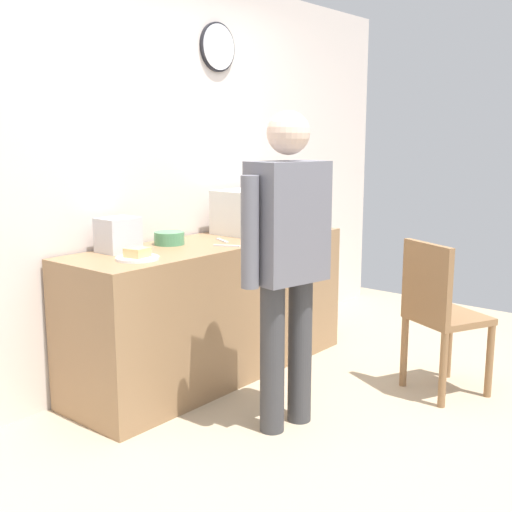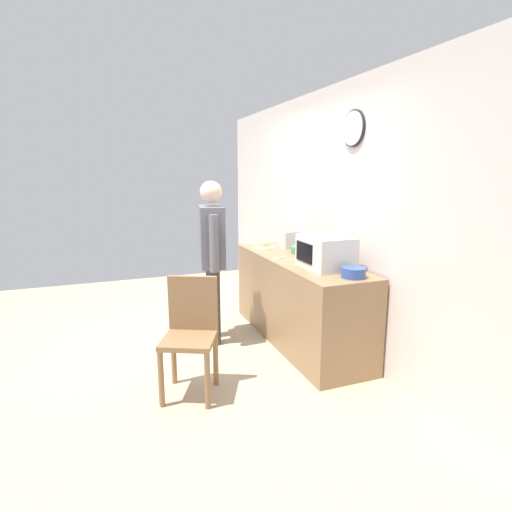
{
  "view_description": "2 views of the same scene",
  "coord_description": "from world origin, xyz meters",
  "px_view_note": "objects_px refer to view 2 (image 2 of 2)",
  "views": [
    {
      "loc": [
        -2.65,
        -1.56,
        1.55
      ],
      "look_at": [
        0.17,
        0.79,
        0.86
      ],
      "focal_mm": 44.58,
      "sensor_mm": 36.0,
      "label": 1
    },
    {
      "loc": [
        3.93,
        -0.67,
        1.75
      ],
      "look_at": [
        0.02,
        0.84,
        0.9
      ],
      "focal_mm": 28.66,
      "sensor_mm": 36.0,
      "label": 2
    }
  ],
  "objects_px": {
    "sandwich_plate": "(264,246)",
    "person_standing": "(212,250)",
    "salad_bowl": "(299,250)",
    "cereal_bowl": "(353,272)",
    "fork_utensil": "(298,260)",
    "spoon_utensil": "(279,258)",
    "microwave": "(326,252)",
    "wooden_chair": "(191,330)",
    "toaster": "(289,239)"
  },
  "relations": [
    {
      "from": "microwave",
      "to": "toaster",
      "type": "distance_m",
      "value": 1.08
    },
    {
      "from": "sandwich_plate",
      "to": "fork_utensil",
      "type": "xyz_separation_m",
      "value": [
        0.75,
        0.07,
        -0.02
      ]
    },
    {
      "from": "toaster",
      "to": "spoon_utensil",
      "type": "xyz_separation_m",
      "value": [
        0.54,
        -0.36,
        -0.1
      ]
    },
    {
      "from": "fork_utensil",
      "to": "sandwich_plate",
      "type": "bearing_deg",
      "value": -174.89
    },
    {
      "from": "microwave",
      "to": "salad_bowl",
      "type": "distance_m",
      "value": 0.72
    },
    {
      "from": "microwave",
      "to": "sandwich_plate",
      "type": "height_order",
      "value": "microwave"
    },
    {
      "from": "spoon_utensil",
      "to": "microwave",
      "type": "bearing_deg",
      "value": 23.23
    },
    {
      "from": "cereal_bowl",
      "to": "spoon_utensil",
      "type": "distance_m",
      "value": 0.97
    },
    {
      "from": "salad_bowl",
      "to": "fork_utensil",
      "type": "distance_m",
      "value": 0.35
    },
    {
      "from": "microwave",
      "to": "cereal_bowl",
      "type": "relative_size",
      "value": 2.42
    },
    {
      "from": "microwave",
      "to": "fork_utensil",
      "type": "xyz_separation_m",
      "value": [
        -0.41,
        -0.07,
        -0.15
      ]
    },
    {
      "from": "person_standing",
      "to": "wooden_chair",
      "type": "height_order",
      "value": "person_standing"
    },
    {
      "from": "salad_bowl",
      "to": "person_standing",
      "type": "bearing_deg",
      "value": -93.77
    },
    {
      "from": "microwave",
      "to": "toaster",
      "type": "xyz_separation_m",
      "value": [
        -1.07,
        0.13,
        -0.05
      ]
    },
    {
      "from": "fork_utensil",
      "to": "spoon_utensil",
      "type": "xyz_separation_m",
      "value": [
        -0.13,
        -0.16,
        0.0
      ]
    },
    {
      "from": "salad_bowl",
      "to": "spoon_utensil",
      "type": "height_order",
      "value": "salad_bowl"
    },
    {
      "from": "cereal_bowl",
      "to": "fork_utensil",
      "type": "height_order",
      "value": "cereal_bowl"
    },
    {
      "from": "spoon_utensil",
      "to": "wooden_chair",
      "type": "distance_m",
      "value": 1.34
    },
    {
      "from": "person_standing",
      "to": "wooden_chair",
      "type": "xyz_separation_m",
      "value": [
        0.94,
        -0.44,
        -0.45
      ]
    },
    {
      "from": "sandwich_plate",
      "to": "wooden_chair",
      "type": "xyz_separation_m",
      "value": [
        1.32,
        -1.17,
        -0.38
      ]
    },
    {
      "from": "fork_utensil",
      "to": "wooden_chair",
      "type": "height_order",
      "value": "wooden_chair"
    },
    {
      "from": "fork_utensil",
      "to": "person_standing",
      "type": "distance_m",
      "value": 0.89
    },
    {
      "from": "cereal_bowl",
      "to": "person_standing",
      "type": "height_order",
      "value": "person_standing"
    },
    {
      "from": "sandwich_plate",
      "to": "person_standing",
      "type": "bearing_deg",
      "value": -62.3
    },
    {
      "from": "microwave",
      "to": "spoon_utensil",
      "type": "height_order",
      "value": "microwave"
    },
    {
      "from": "sandwich_plate",
      "to": "fork_utensil",
      "type": "relative_size",
      "value": 1.4
    },
    {
      "from": "sandwich_plate",
      "to": "spoon_utensil",
      "type": "xyz_separation_m",
      "value": [
        0.63,
        -0.09,
        -0.02
      ]
    },
    {
      "from": "cereal_bowl",
      "to": "spoon_utensil",
      "type": "relative_size",
      "value": 1.21
    },
    {
      "from": "sandwich_plate",
      "to": "person_standing",
      "type": "xyz_separation_m",
      "value": [
        0.39,
        -0.73,
        0.07
      ]
    },
    {
      "from": "cereal_bowl",
      "to": "microwave",
      "type": "bearing_deg",
      "value": -174.5
    },
    {
      "from": "toaster",
      "to": "person_standing",
      "type": "height_order",
      "value": "person_standing"
    },
    {
      "from": "toaster",
      "to": "person_standing",
      "type": "distance_m",
      "value": 1.05
    },
    {
      "from": "fork_utensil",
      "to": "wooden_chair",
      "type": "xyz_separation_m",
      "value": [
        0.57,
        -1.24,
        -0.37
      ]
    },
    {
      "from": "sandwich_plate",
      "to": "cereal_bowl",
      "type": "xyz_separation_m",
      "value": [
        1.55,
        0.18,
        0.02
      ]
    },
    {
      "from": "salad_bowl",
      "to": "fork_utensil",
      "type": "bearing_deg",
      "value": -28.35
    },
    {
      "from": "sandwich_plate",
      "to": "wooden_chair",
      "type": "height_order",
      "value": "sandwich_plate"
    },
    {
      "from": "spoon_utensil",
      "to": "person_standing",
      "type": "xyz_separation_m",
      "value": [
        -0.24,
        -0.64,
        0.09
      ]
    },
    {
      "from": "spoon_utensil",
      "to": "toaster",
      "type": "bearing_deg",
      "value": 145.98
    },
    {
      "from": "spoon_utensil",
      "to": "person_standing",
      "type": "relative_size",
      "value": 0.1
    },
    {
      "from": "salad_bowl",
      "to": "cereal_bowl",
      "type": "height_order",
      "value": "cereal_bowl"
    },
    {
      "from": "toaster",
      "to": "sandwich_plate",
      "type": "bearing_deg",
      "value": -107.75
    },
    {
      "from": "microwave",
      "to": "wooden_chair",
      "type": "xyz_separation_m",
      "value": [
        0.16,
        -1.31,
        -0.51
      ]
    },
    {
      "from": "cereal_bowl",
      "to": "fork_utensil",
      "type": "xyz_separation_m",
      "value": [
        -0.8,
        -0.11,
        -0.04
      ]
    },
    {
      "from": "fork_utensil",
      "to": "person_standing",
      "type": "xyz_separation_m",
      "value": [
        -0.37,
        -0.8,
        0.09
      ]
    },
    {
      "from": "salad_bowl",
      "to": "toaster",
      "type": "height_order",
      "value": "toaster"
    },
    {
      "from": "salad_bowl",
      "to": "microwave",
      "type": "bearing_deg",
      "value": -7.36
    },
    {
      "from": "microwave",
      "to": "wooden_chair",
      "type": "relative_size",
      "value": 0.53
    },
    {
      "from": "salad_bowl",
      "to": "cereal_bowl",
      "type": "distance_m",
      "value": 1.11
    },
    {
      "from": "salad_bowl",
      "to": "sandwich_plate",
      "type": "bearing_deg",
      "value": -152.71
    },
    {
      "from": "toaster",
      "to": "spoon_utensil",
      "type": "height_order",
      "value": "toaster"
    }
  ]
}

